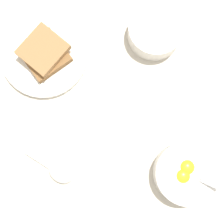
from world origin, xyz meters
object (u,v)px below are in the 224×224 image
(toast_plate, at_px, (44,56))
(congee_bowl, at_px, (155,31))
(soup_spoon, at_px, (58,171))
(toast_sandwich, at_px, (44,53))
(egg_bowl, at_px, (185,173))

(toast_plate, height_order, congee_bowl, congee_bowl)
(soup_spoon, distance_m, congee_bowl, 0.42)
(toast_plate, xyz_separation_m, toast_sandwich, (0.00, 0.00, 0.03))
(toast_plate, relative_size, congee_bowl, 1.61)
(toast_sandwich, bearing_deg, soup_spoon, 0.82)
(toast_sandwich, height_order, congee_bowl, toast_sandwich)
(toast_plate, relative_size, toast_sandwich, 1.52)
(egg_bowl, relative_size, soup_spoon, 1.19)
(egg_bowl, bearing_deg, toast_plate, -136.77)
(toast_plate, distance_m, congee_bowl, 0.29)
(soup_spoon, bearing_deg, toast_sandwich, -179.18)
(egg_bowl, xyz_separation_m, toast_plate, (-0.33, -0.31, -0.02))
(toast_plate, distance_m, soup_spoon, 0.29)
(toast_sandwich, bearing_deg, egg_bowl, 42.95)
(toast_plate, height_order, toast_sandwich, toast_sandwich)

